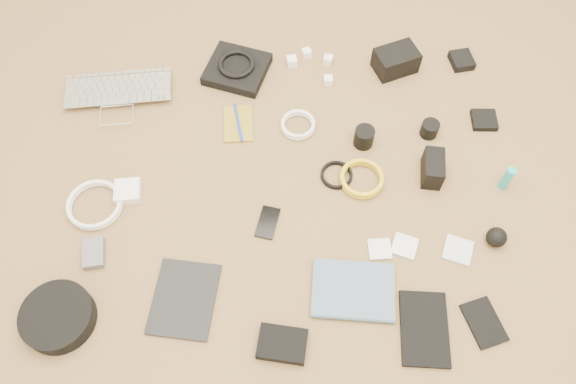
{
  "coord_description": "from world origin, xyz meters",
  "views": [
    {
      "loc": [
        -0.03,
        -0.84,
        1.45
      ],
      "look_at": [
        -0.01,
        -0.02,
        0.02
      ],
      "focal_mm": 35.0,
      "sensor_mm": 36.0,
      "label": 1
    }
  ],
  "objects_px": {
    "laptop": "(118,102)",
    "tablet": "(184,299)",
    "dslr_camera": "(396,61)",
    "paperback": "(353,320)",
    "phone": "(268,223)",
    "headphone_case": "(58,317)"
  },
  "relations": [
    {
      "from": "laptop",
      "to": "tablet",
      "type": "height_order",
      "value": "laptop"
    },
    {
      "from": "dslr_camera",
      "to": "laptop",
      "type": "bearing_deg",
      "value": 167.48
    },
    {
      "from": "dslr_camera",
      "to": "tablet",
      "type": "distance_m",
      "value": 1.04
    },
    {
      "from": "laptop",
      "to": "tablet",
      "type": "xyz_separation_m",
      "value": [
        0.26,
        -0.67,
        -0.01
      ]
    },
    {
      "from": "tablet",
      "to": "paperback",
      "type": "xyz_separation_m",
      "value": [
        0.45,
        -0.07,
        0.01
      ]
    },
    {
      "from": "dslr_camera",
      "to": "tablet",
      "type": "relative_size",
      "value": 0.64
    },
    {
      "from": "paperback",
      "to": "tablet",
      "type": "bearing_deg",
      "value": 86.7
    },
    {
      "from": "tablet",
      "to": "phone",
      "type": "xyz_separation_m",
      "value": [
        0.23,
        0.22,
        -0.0
      ]
    },
    {
      "from": "headphone_case",
      "to": "paperback",
      "type": "bearing_deg",
      "value": -1.79
    },
    {
      "from": "tablet",
      "to": "phone",
      "type": "height_order",
      "value": "tablet"
    },
    {
      "from": "phone",
      "to": "paperback",
      "type": "xyz_separation_m",
      "value": [
        0.22,
        -0.3,
        0.01
      ]
    },
    {
      "from": "laptop",
      "to": "dslr_camera",
      "type": "relative_size",
      "value": 2.53
    },
    {
      "from": "laptop",
      "to": "headphone_case",
      "type": "bearing_deg",
      "value": -99.76
    },
    {
      "from": "phone",
      "to": "paperback",
      "type": "relative_size",
      "value": 0.46
    },
    {
      "from": "dslr_camera",
      "to": "phone",
      "type": "xyz_separation_m",
      "value": [
        -0.43,
        -0.58,
        -0.04
      ]
    },
    {
      "from": "tablet",
      "to": "headphone_case",
      "type": "distance_m",
      "value": 0.33
    },
    {
      "from": "headphone_case",
      "to": "paperback",
      "type": "distance_m",
      "value": 0.77
    },
    {
      "from": "tablet",
      "to": "dslr_camera",
      "type": "bearing_deg",
      "value": 59.09
    },
    {
      "from": "laptop",
      "to": "dslr_camera",
      "type": "height_order",
      "value": "dslr_camera"
    },
    {
      "from": "laptop",
      "to": "paperback",
      "type": "distance_m",
      "value": 1.02
    },
    {
      "from": "laptop",
      "to": "phone",
      "type": "distance_m",
      "value": 0.66
    },
    {
      "from": "dslr_camera",
      "to": "paperback",
      "type": "xyz_separation_m",
      "value": [
        -0.21,
        -0.87,
        -0.03
      ]
    }
  ]
}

